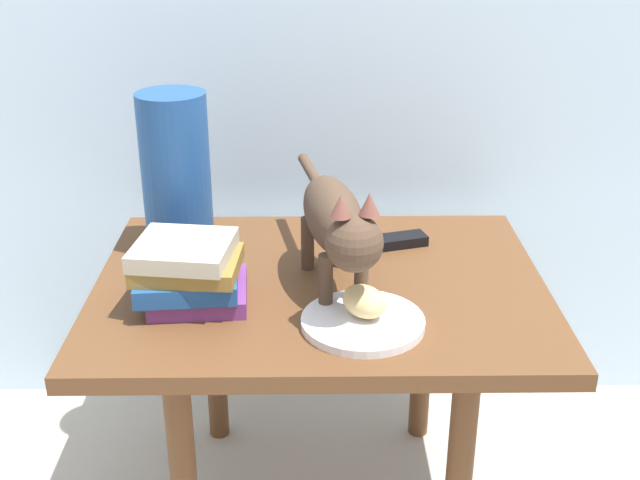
# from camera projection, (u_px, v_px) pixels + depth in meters

# --- Properties ---
(side_table) EXTENTS (0.80, 0.60, 0.50)m
(side_table) POSITION_uv_depth(u_px,v_px,m) (320.00, 314.00, 1.45)
(side_table) COLOR brown
(side_table) RESTS_ON ground
(plate) EXTENTS (0.20, 0.20, 0.01)m
(plate) POSITION_uv_depth(u_px,v_px,m) (363.00, 322.00, 1.28)
(plate) COLOR white
(plate) RESTS_ON side_table
(bread_roll) EXTENTS (0.10, 0.10, 0.05)m
(bread_roll) POSITION_uv_depth(u_px,v_px,m) (364.00, 301.00, 1.27)
(bread_roll) COLOR #E0BC7A
(bread_roll) RESTS_ON plate
(cat) EXTENTS (0.14, 0.47, 0.23)m
(cat) POSITION_uv_depth(u_px,v_px,m) (337.00, 222.00, 1.33)
(cat) COLOR #4C3828
(cat) RESTS_ON side_table
(book_stack) EXTENTS (0.19, 0.18, 0.11)m
(book_stack) POSITION_uv_depth(u_px,v_px,m) (190.00, 273.00, 1.33)
(book_stack) COLOR #72337A
(book_stack) RESTS_ON side_table
(green_vase) EXTENTS (0.13, 0.13, 0.31)m
(green_vase) POSITION_uv_depth(u_px,v_px,m) (176.00, 174.00, 1.49)
(green_vase) COLOR navy
(green_vase) RESTS_ON side_table
(tv_remote) EXTENTS (0.16, 0.08, 0.02)m
(tv_remote) POSITION_uv_depth(u_px,v_px,m) (389.00, 242.00, 1.55)
(tv_remote) COLOR black
(tv_remote) RESTS_ON side_table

